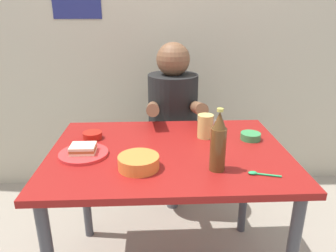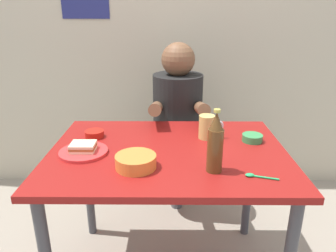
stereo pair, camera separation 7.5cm
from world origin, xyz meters
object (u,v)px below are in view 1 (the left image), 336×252
dining_table (168,168)px  stool (173,163)px  sandwich (83,149)px  beer_bottle (218,143)px  beer_mug (206,126)px  soup_bowl_orange (139,162)px  plate_orange (84,154)px  person_seated (173,106)px

dining_table → stool: bearing=84.7°
sandwich → beer_bottle: beer_bottle is taller
dining_table → beer_mug: beer_mug is taller
soup_bowl_orange → beer_bottle: bearing=-4.6°
sandwich → beer_mug: (0.58, 0.19, 0.03)m
stool → beer_mug: (0.14, -0.48, 0.45)m
plate_orange → beer_bottle: 0.61m
person_seated → plate_orange: 0.79m
plate_orange → sandwich: sandwich is taller
beer_mug → beer_bottle: bearing=-91.4°
person_seated → sandwich: 0.79m
person_seated → sandwich: person_seated is taller
beer_mug → sandwich: bearing=-162.1°
person_seated → stool: bearing=90.0°
beer_bottle → dining_table: bearing=132.9°
person_seated → beer_bottle: bearing=-81.0°
beer_bottle → soup_bowl_orange: (-0.32, 0.03, -0.09)m
dining_table → stool: size_ratio=2.44×
person_seated → beer_bottle: 0.84m
dining_table → sandwich: (-0.38, -0.04, 0.13)m
person_seated → plate_orange: (-0.44, -0.66, -0.02)m
person_seated → beer_mug: size_ratio=5.71×
dining_table → sandwich: 0.41m
soup_bowl_orange → beer_mug: bearing=44.6°
person_seated → beer_mug: (0.14, -0.47, 0.03)m
sandwich → beer_mug: bearing=17.9°
dining_table → sandwich: sandwich is taller
beer_mug → dining_table: bearing=-143.3°
stool → plate_orange: plate_orange is taller
sandwich → soup_bowl_orange: bearing=-28.3°
dining_table → soup_bowl_orange: soup_bowl_orange is taller
plate_orange → beer_bottle: size_ratio=0.84×
person_seated → plate_orange: size_ratio=3.27×
beer_mug → soup_bowl_orange: size_ratio=0.74×
beer_mug → beer_bottle: beer_bottle is taller
stool → beer_mug: bearing=-74.1°
stool → sandwich: sandwich is taller
beer_mug → person_seated: bearing=106.3°
dining_table → person_seated: person_seated is taller
beer_bottle → soup_bowl_orange: beer_bottle is taller
dining_table → plate_orange: plate_orange is taller
stool → plate_orange: (-0.44, -0.67, 0.40)m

